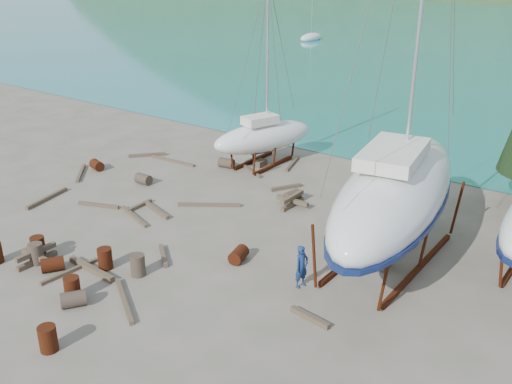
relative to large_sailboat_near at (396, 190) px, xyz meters
The scene contains 37 objects.
ground 9.29m from the large_sailboat_near, 148.20° to the right, with size 600.00×600.00×0.00m, color #595446.
moored_boat_left 66.91m from the large_sailboat_near, 124.04° to the left, with size 2.00×5.00×6.05m.
large_sailboat_near is the anchor object (origin of this frame).
small_sailboat_shore 12.87m from the large_sailboat_near, 149.57° to the left, with size 4.24×7.05×10.77m.
worker 4.81m from the large_sailboat_near, 116.33° to the right, with size 0.62×0.41×1.71m, color navy.
drum_1 12.76m from the large_sailboat_near, 128.37° to the right, with size 0.58×0.58×0.88m, color #2D2823.
drum_2 18.59m from the large_sailboat_near, behind, with size 0.58×0.58×0.88m, color #53210E.
drum_3 12.77m from the large_sailboat_near, 130.75° to the right, with size 0.58×0.58×0.88m, color #53210E.
drum_5 10.51m from the large_sailboat_near, 137.35° to the right, with size 0.58×0.58×0.88m, color #2D2823.
drum_6 6.82m from the large_sailboat_near, 143.63° to the right, with size 0.58×0.58×0.88m, color #53210E.
drum_7 13.62m from the large_sailboat_near, 118.13° to the right, with size 0.58×0.58×0.88m, color #53210E.
drum_9 13.66m from the large_sailboat_near, 159.15° to the left, with size 0.58×0.58×0.88m, color #2D2823.
drum_10 14.81m from the large_sailboat_near, 145.32° to the right, with size 0.58×0.58×0.88m, color #53210E.
drum_11 7.73m from the large_sailboat_near, 156.76° to the left, with size 0.58×0.58×0.88m, color #2D2823.
drum_12 13.88m from the large_sailboat_near, 140.28° to the right, with size 0.58×0.58×0.88m, color #53210E.
drum_14 11.84m from the large_sailboat_near, 140.74° to the right, with size 0.58×0.58×0.88m, color #53210E.
drum_15 14.77m from the large_sailboat_near, behind, with size 0.58×0.58×0.88m, color #2D2823.
drum_16 14.67m from the large_sailboat_near, 142.93° to the right, with size 0.58×0.58×0.88m, color #2D2823.
timber_0 12.40m from the large_sailboat_near, 155.06° to the left, with size 0.14×2.41×0.14m, color brown.
timber_1 6.26m from the large_sailboat_near, 94.83° to the right, with size 0.19×1.63×0.19m, color brown.
timber_2 18.38m from the large_sailboat_near, 169.18° to the left, with size 0.19×2.29×0.19m, color brown.
timber_3 13.25m from the large_sailboat_near, 139.34° to the right, with size 0.15×2.54×0.15m, color brown.
timber_4 12.92m from the large_sailboat_near, 169.19° to the right, with size 0.17×1.70×0.17m, color brown.
timber_5 11.12m from the large_sailboat_near, 127.09° to the right, with size 0.16×3.02×0.16m, color brown.
timber_6 9.28m from the large_sailboat_near, 152.44° to the left, with size 0.19×1.79×0.19m, color brown.
timber_7 9.84m from the large_sailboat_near, 145.45° to the right, with size 0.17×1.80×0.17m, color brown.
timber_8 11.82m from the large_sailboat_near, 168.80° to the right, with size 0.19×2.20×0.19m, color brown.
timber_9 12.52m from the large_sailboat_near, 142.09° to the left, with size 0.15×2.57×0.15m, color brown.
timber_10 10.08m from the large_sailboat_near, behind, with size 0.16×3.16×0.16m, color brown.
timber_11 12.46m from the large_sailboat_near, 163.97° to the right, with size 0.15×2.70×0.15m, color brown.
timber_12 14.78m from the large_sailboat_near, 166.04° to the right, with size 0.17×2.21×0.17m, color brown.
timber_14 17.71m from the large_sailboat_near, 165.03° to the right, with size 0.18×2.85×0.18m, color brown.
timber_15 16.43m from the large_sailboat_near, 167.17° to the left, with size 0.15×3.27×0.15m, color brown.
timber_16 12.44m from the large_sailboat_near, 139.64° to the right, with size 0.23×2.69×0.23m, color brown.
timber_17 18.81m from the large_sailboat_near, behind, with size 0.16×2.74×0.16m, color brown.
timber_pile_fore 14.70m from the large_sailboat_near, 142.98° to the right, with size 1.80×1.80×0.60m.
timber_pile_aft 7.25m from the large_sailboat_near, 159.55° to the left, with size 1.80×1.80×0.60m.
Camera 1 is at (15.25, -15.21, 11.62)m, focal length 40.00 mm.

